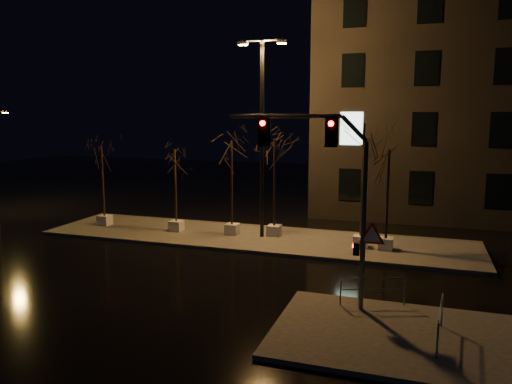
% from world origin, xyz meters
% --- Properties ---
extents(ground, '(90.00, 90.00, 0.00)m').
position_xyz_m(ground, '(0.00, 0.00, 0.00)').
color(ground, black).
rests_on(ground, ground).
extents(median, '(22.00, 5.00, 0.15)m').
position_xyz_m(median, '(0.00, 6.00, 0.07)').
color(median, '#423F3B').
rests_on(median, ground).
extents(sidewalk_corner, '(7.00, 5.00, 0.15)m').
position_xyz_m(sidewalk_corner, '(7.50, -3.50, 0.07)').
color(sidewalk_corner, '#423F3B').
rests_on(sidewalk_corner, ground).
extents(tree_0, '(1.80, 1.80, 4.53)m').
position_xyz_m(tree_0, '(-8.82, 5.90, 3.59)').
color(tree_0, silver).
rests_on(tree_0, median).
extents(tree_1, '(1.80, 1.80, 4.50)m').
position_xyz_m(tree_1, '(-4.32, 5.89, 3.56)').
color(tree_1, silver).
rests_on(tree_1, median).
extents(tree_2, '(1.80, 1.80, 4.98)m').
position_xyz_m(tree_2, '(-1.22, 6.12, 3.93)').
color(tree_2, silver).
rests_on(tree_2, median).
extents(tree_3, '(1.80, 1.80, 5.12)m').
position_xyz_m(tree_3, '(0.95, 6.50, 4.04)').
color(tree_3, silver).
rests_on(tree_3, median).
extents(tree_4, '(1.80, 1.80, 5.94)m').
position_xyz_m(tree_4, '(5.41, 5.65, 4.66)').
color(tree_4, silver).
rests_on(tree_4, median).
extents(tree_5, '(1.80, 1.80, 4.74)m').
position_xyz_m(tree_5, '(6.57, 5.60, 3.75)').
color(tree_5, silver).
rests_on(tree_5, median).
extents(traffic_signal_mast, '(5.07, 0.50, 6.19)m').
position_xyz_m(traffic_signal_mast, '(5.31, -2.03, 4.22)').
color(traffic_signal_mast, '#525559').
rests_on(traffic_signal_mast, sidewalk_corner).
extents(streetlight_main, '(2.43, 0.40, 9.74)m').
position_xyz_m(streetlight_main, '(0.40, 6.13, 5.77)').
color(streetlight_main, black).
rests_on(streetlight_main, median).
extents(guard_rail_a, '(2.03, 0.73, 0.92)m').
position_xyz_m(guard_rail_a, '(6.63, -1.50, 0.75)').
color(guard_rail_a, '#525559').
rests_on(guard_rail_a, sidewalk_corner).
extents(guard_rail_b, '(0.23, 2.17, 1.03)m').
position_xyz_m(guard_rail_b, '(8.64, -3.62, 0.81)').
color(guard_rail_b, '#525559').
rests_on(guard_rail_b, sidewalk_corner).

